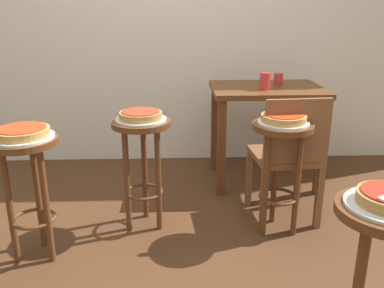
{
  "coord_description": "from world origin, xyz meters",
  "views": [
    {
      "loc": [
        0.08,
        -2.04,
        1.37
      ],
      "look_at": [
        0.17,
        0.12,
        0.64
      ],
      "focal_mm": 38.77,
      "sensor_mm": 36.0,
      "label": 1
    }
  ],
  "objects_px": {
    "stool_leftside": "(281,154)",
    "cup_near_edge": "(265,81)",
    "pizza_middle": "(22,132)",
    "dining_table": "(266,106)",
    "cup_far_edge": "(278,79)",
    "serving_plate_middle": "(23,137)",
    "serving_plate_rear": "(141,119)",
    "stool_middle": "(27,172)",
    "serving_plate_leftside": "(283,123)",
    "pizza_leftside": "(284,118)",
    "stool_rear": "(142,151)",
    "pizza_rear": "(141,115)",
    "wooden_chair": "(288,154)",
    "stool_foreground": "(381,255)"
  },
  "relations": [
    {
      "from": "pizza_middle",
      "to": "serving_plate_leftside",
      "type": "relative_size",
      "value": 0.94
    },
    {
      "from": "pizza_leftside",
      "to": "pizza_rear",
      "type": "distance_m",
      "value": 0.84
    },
    {
      "from": "pizza_middle",
      "to": "stool_leftside",
      "type": "relative_size",
      "value": 0.4
    },
    {
      "from": "pizza_leftside",
      "to": "serving_plate_middle",
      "type": "bearing_deg",
      "value": -171.08
    },
    {
      "from": "stool_leftside",
      "to": "cup_near_edge",
      "type": "xyz_separation_m",
      "value": [
        0.03,
        0.7,
        0.32
      ]
    },
    {
      "from": "stool_foreground",
      "to": "wooden_chair",
      "type": "relative_size",
      "value": 0.83
    },
    {
      "from": "dining_table",
      "to": "serving_plate_rear",
      "type": "bearing_deg",
      "value": -142.37
    },
    {
      "from": "dining_table",
      "to": "serving_plate_middle",
      "type": "bearing_deg",
      "value": -145.55
    },
    {
      "from": "stool_rear",
      "to": "serving_plate_rear",
      "type": "relative_size",
      "value": 2.29
    },
    {
      "from": "stool_leftside",
      "to": "pizza_rear",
      "type": "xyz_separation_m",
      "value": [
        -0.84,
        0.1,
        0.23
      ]
    },
    {
      "from": "stool_leftside",
      "to": "pizza_leftside",
      "type": "height_order",
      "value": "pizza_leftside"
    },
    {
      "from": "dining_table",
      "to": "cup_far_edge",
      "type": "height_order",
      "value": "cup_far_edge"
    },
    {
      "from": "serving_plate_rear",
      "to": "cup_far_edge",
      "type": "distance_m",
      "value": 1.28
    },
    {
      "from": "stool_leftside",
      "to": "wooden_chair",
      "type": "xyz_separation_m",
      "value": [
        0.08,
        0.13,
        -0.05
      ]
    },
    {
      "from": "stool_middle",
      "to": "serving_plate_leftside",
      "type": "xyz_separation_m",
      "value": [
        1.43,
        0.22,
        0.2
      ]
    },
    {
      "from": "stool_leftside",
      "to": "serving_plate_rear",
      "type": "relative_size",
      "value": 2.29
    },
    {
      "from": "serving_plate_middle",
      "to": "serving_plate_leftside",
      "type": "relative_size",
      "value": 1.08
    },
    {
      "from": "dining_table",
      "to": "cup_far_edge",
      "type": "bearing_deg",
      "value": 36.77
    },
    {
      "from": "wooden_chair",
      "to": "stool_leftside",
      "type": "bearing_deg",
      "value": -122.83
    },
    {
      "from": "serving_plate_leftside",
      "to": "pizza_rear",
      "type": "bearing_deg",
      "value": 173.01
    },
    {
      "from": "pizza_middle",
      "to": "serving_plate_rear",
      "type": "relative_size",
      "value": 0.91
    },
    {
      "from": "stool_rear",
      "to": "cup_near_edge",
      "type": "bearing_deg",
      "value": 34.48
    },
    {
      "from": "serving_plate_middle",
      "to": "pizza_leftside",
      "type": "height_order",
      "value": "pizza_leftside"
    },
    {
      "from": "cup_near_edge",
      "to": "serving_plate_rear",
      "type": "bearing_deg",
      "value": -145.52
    },
    {
      "from": "stool_middle",
      "to": "pizza_middle",
      "type": "height_order",
      "value": "pizza_middle"
    },
    {
      "from": "pizza_leftside",
      "to": "dining_table",
      "type": "height_order",
      "value": "dining_table"
    },
    {
      "from": "pizza_middle",
      "to": "stool_rear",
      "type": "bearing_deg",
      "value": 29.0
    },
    {
      "from": "stool_leftside",
      "to": "wooden_chair",
      "type": "height_order",
      "value": "wooden_chair"
    },
    {
      "from": "stool_rear",
      "to": "dining_table",
      "type": "bearing_deg",
      "value": 37.63
    },
    {
      "from": "dining_table",
      "to": "pizza_leftside",
      "type": "bearing_deg",
      "value": -95.18
    },
    {
      "from": "pizza_middle",
      "to": "pizza_rear",
      "type": "bearing_deg",
      "value": 29.0
    },
    {
      "from": "serving_plate_rear",
      "to": "wooden_chair",
      "type": "distance_m",
      "value": 0.95
    },
    {
      "from": "stool_middle",
      "to": "stool_leftside",
      "type": "relative_size",
      "value": 1.0
    },
    {
      "from": "stool_middle",
      "to": "cup_far_edge",
      "type": "distance_m",
      "value": 1.97
    },
    {
      "from": "serving_plate_middle",
      "to": "serving_plate_leftside",
      "type": "distance_m",
      "value": 1.44
    },
    {
      "from": "pizza_middle",
      "to": "cup_far_edge",
      "type": "xyz_separation_m",
      "value": [
        1.6,
        1.1,
        0.07
      ]
    },
    {
      "from": "stool_leftside",
      "to": "cup_far_edge",
      "type": "distance_m",
      "value": 0.95
    },
    {
      "from": "stool_middle",
      "to": "stool_leftside",
      "type": "height_order",
      "value": "same"
    },
    {
      "from": "pizza_middle",
      "to": "stool_middle",
      "type": "bearing_deg",
      "value": -90.0
    },
    {
      "from": "serving_plate_middle",
      "to": "dining_table",
      "type": "relative_size",
      "value": 0.38
    },
    {
      "from": "serving_plate_middle",
      "to": "serving_plate_rear",
      "type": "height_order",
      "value": "same"
    },
    {
      "from": "dining_table",
      "to": "wooden_chair",
      "type": "height_order",
      "value": "wooden_chair"
    },
    {
      "from": "serving_plate_middle",
      "to": "stool_rear",
      "type": "relative_size",
      "value": 0.46
    },
    {
      "from": "stool_middle",
      "to": "serving_plate_rear",
      "type": "height_order",
      "value": "serving_plate_rear"
    },
    {
      "from": "serving_plate_middle",
      "to": "stool_leftside",
      "type": "distance_m",
      "value": 1.46
    },
    {
      "from": "pizza_middle",
      "to": "dining_table",
      "type": "distance_m",
      "value": 1.82
    },
    {
      "from": "stool_foreground",
      "to": "serving_plate_middle",
      "type": "bearing_deg",
      "value": 151.41
    },
    {
      "from": "pizza_middle",
      "to": "pizza_leftside",
      "type": "relative_size",
      "value": 1.07
    },
    {
      "from": "pizza_rear",
      "to": "dining_table",
      "type": "bearing_deg",
      "value": 37.63
    },
    {
      "from": "stool_middle",
      "to": "serving_plate_middle",
      "type": "distance_m",
      "value": 0.2
    }
  ]
}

